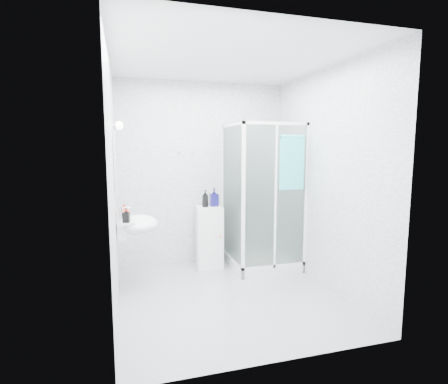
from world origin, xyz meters
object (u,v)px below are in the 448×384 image
object	(u,v)px
shampoo_bottle_a	(205,199)
soap_dispenser_black	(126,215)
storage_cabinet	(209,237)
wall_basin	(136,224)
hand_towel	(292,161)
soap_dispenser_orange	(124,211)
shampoo_bottle_b	(214,197)
shower_enclosure	(259,237)

from	to	relation	value
shampoo_bottle_a	soap_dispenser_black	xyz separation A→B (m)	(-1.06, -0.73, -0.04)
storage_cabinet	soap_dispenser_black	world-z (taller)	soap_dispenser_black
wall_basin	shampoo_bottle_a	xyz separation A→B (m)	(0.95, 0.55, 0.19)
wall_basin	storage_cabinet	size ratio (longest dim) A/B	0.65
storage_cabinet	shampoo_bottle_a	size ratio (longest dim) A/B	3.62
shampoo_bottle_a	soap_dispenser_black	size ratio (longest dim) A/B	1.48
storage_cabinet	hand_towel	bearing A→B (deg)	-30.11
hand_towel	soap_dispenser_orange	world-z (taller)	hand_towel
shampoo_bottle_b	soap_dispenser_black	xyz separation A→B (m)	(-1.20, -0.78, -0.04)
wall_basin	soap_dispenser_orange	distance (m)	0.24
wall_basin	hand_towel	bearing A→B (deg)	-2.52
storage_cabinet	shampoo_bottle_b	size ratio (longest dim) A/B	3.44
shampoo_bottle_b	shower_enclosure	bearing A→B (deg)	-26.87
shampoo_bottle_b	soap_dispenser_black	world-z (taller)	shampoo_bottle_b
storage_cabinet	shampoo_bottle_b	world-z (taller)	shampoo_bottle_b
wall_basin	storage_cabinet	bearing A→B (deg)	29.57
storage_cabinet	hand_towel	world-z (taller)	hand_towel
wall_basin	shampoo_bottle_a	bearing A→B (deg)	30.07
wall_basin	soap_dispenser_black	bearing A→B (deg)	-120.09
wall_basin	shampoo_bottle_a	distance (m)	1.12
wall_basin	shower_enclosure	bearing A→B (deg)	10.81
soap_dispenser_orange	storage_cabinet	bearing A→B (deg)	20.87
wall_basin	storage_cabinet	xyz separation A→B (m)	(1.01, 0.58, -0.37)
wall_basin	shampoo_bottle_b	xyz separation A→B (m)	(1.09, 0.60, 0.19)
soap_dispenser_black	hand_towel	bearing A→B (deg)	2.62
soap_dispenser_orange	shower_enclosure	bearing A→B (deg)	5.58
shower_enclosure	hand_towel	xyz separation A→B (m)	(0.28, -0.40, 1.06)
shower_enclosure	shampoo_bottle_b	world-z (taller)	shower_enclosure
shampoo_bottle_a	soap_dispenser_black	bearing A→B (deg)	-145.35
wall_basin	storage_cabinet	world-z (taller)	wall_basin
shampoo_bottle_a	storage_cabinet	bearing A→B (deg)	21.40
shower_enclosure	hand_towel	bearing A→B (deg)	-55.31
shower_enclosure	shampoo_bottle_a	xyz separation A→B (m)	(-0.70, 0.24, 0.53)
soap_dispenser_orange	hand_towel	bearing A→B (deg)	-6.32
shampoo_bottle_a	shampoo_bottle_b	xyz separation A→B (m)	(0.14, 0.05, 0.01)
storage_cabinet	shampoo_bottle_b	distance (m)	0.56
storage_cabinet	soap_dispenser_black	bearing A→B (deg)	-140.36
hand_towel	soap_dispenser_orange	xyz separation A→B (m)	(-2.05, 0.23, -0.57)
storage_cabinet	shampoo_bottle_a	bearing A→B (deg)	-152.96
shower_enclosure	soap_dispenser_black	size ratio (longest dim) A/B	12.43
hand_towel	shower_enclosure	bearing A→B (deg)	124.69
hand_towel	shampoo_bottle_a	size ratio (longest dim) A/B	2.89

